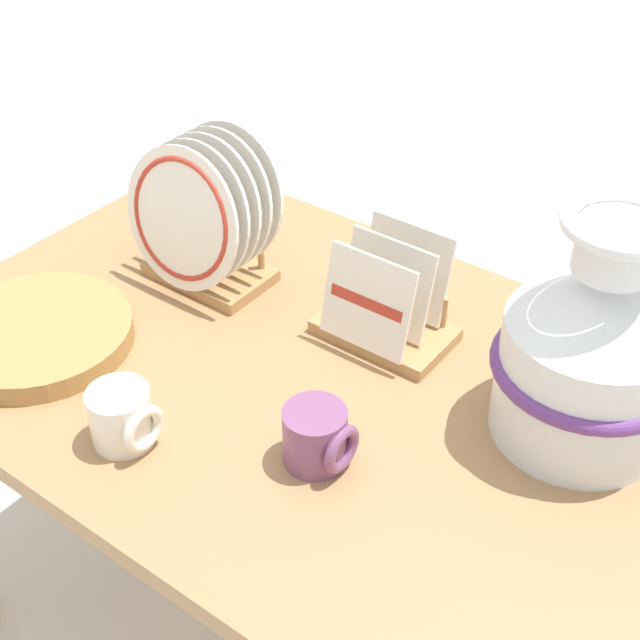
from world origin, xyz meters
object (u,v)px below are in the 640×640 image
dish_rack_square_plates (386,311)px  mug_plum_glaze (318,437)px  ceramic_vase (592,349)px  wicker_charger_stack (38,334)px  mug_cream_glaze (123,418)px  dish_rack_round_plates (202,221)px

dish_rack_square_plates → mug_plum_glaze: bearing=-74.9°
ceramic_vase → wicker_charger_stack: size_ratio=1.16×
mug_cream_glaze → mug_plum_glaze: bearing=28.4°
mug_plum_glaze → dish_rack_square_plates: bearing=105.1°
ceramic_vase → dish_rack_square_plates: 0.35m
dish_rack_round_plates → mug_cream_glaze: 0.42m
wicker_charger_stack → mug_cream_glaze: size_ratio=3.14×
wicker_charger_stack → ceramic_vase: bearing=23.1°
dish_rack_round_plates → dish_rack_square_plates: bearing=8.5°
dish_rack_square_plates → mug_cream_glaze: size_ratio=2.21×
ceramic_vase → wicker_charger_stack: 0.86m
dish_rack_square_plates → mug_cream_glaze: (-0.16, -0.42, -0.01)m
ceramic_vase → mug_cream_glaze: bearing=-141.3°
dish_rack_round_plates → mug_plum_glaze: (0.42, -0.24, -0.08)m
wicker_charger_stack → mug_cream_glaze: bearing=-14.2°
dish_rack_square_plates → wicker_charger_stack: 0.56m
dish_rack_round_plates → dish_rack_square_plates: 0.35m
dish_rack_round_plates → wicker_charger_stack: bearing=-107.9°
ceramic_vase → dish_rack_square_plates: bearing=176.9°
ceramic_vase → dish_rack_round_plates: ceramic_vase is taller
ceramic_vase → wicker_charger_stack: (-0.78, -0.33, -0.13)m
wicker_charger_stack → mug_cream_glaze: 0.29m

